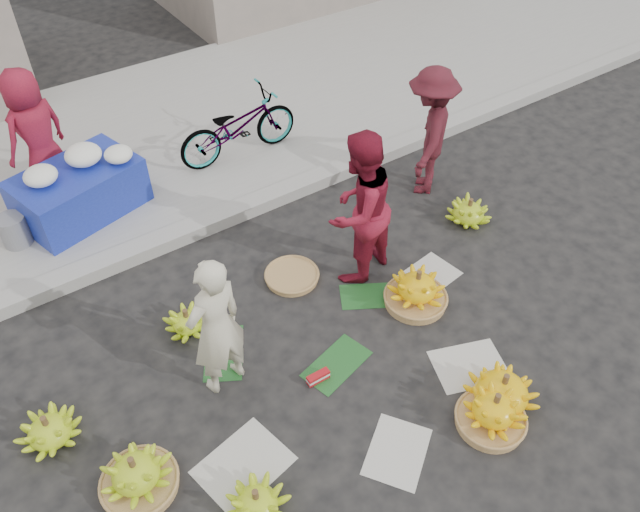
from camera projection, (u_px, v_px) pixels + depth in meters
ground at (333, 345)px, 5.90m from camera, size 80.00×80.00×0.00m
curb at (224, 217)px, 7.18m from camera, size 40.00×0.25×0.15m
sidewalk at (152, 136)px, 8.46m from camera, size 40.00×4.00×0.12m
newspaper_scatter at (386, 405)px, 5.42m from camera, size 3.20×1.80×0.00m
banana_leaves at (313, 336)px, 5.98m from camera, size 2.00×1.00×0.00m
banana_bunch_0 at (137, 475)px, 4.76m from camera, size 0.59×0.59×0.42m
banana_bunch_1 at (257, 503)px, 4.66m from camera, size 0.49×0.49×0.30m
banana_bunch_2 at (493, 412)px, 5.17m from camera, size 0.58×0.58×0.41m
banana_bunch_3 at (502, 391)px, 5.32m from camera, size 0.69×0.69×0.40m
banana_bunch_4 at (417, 290)px, 6.18m from camera, size 0.64×0.64×0.43m
banana_bunch_5 at (469, 212)px, 7.15m from camera, size 0.57×0.57×0.32m
banana_bunch_6 at (49, 430)px, 5.09m from camera, size 0.50×0.50×0.31m
banana_bunch_7 at (187, 321)px, 5.98m from camera, size 0.53×0.53×0.27m
basket_spare at (292, 276)px, 6.53m from camera, size 0.69×0.69×0.06m
incense_stack at (318, 377)px, 5.58m from camera, size 0.22×0.07×0.09m
vendor_cream at (216, 327)px, 5.12m from camera, size 0.59×0.45×1.46m
vendor_red at (358, 209)px, 6.07m from camera, size 0.96×0.84×1.67m
man_striped at (429, 132)px, 7.18m from camera, size 1.15×1.11×1.57m
flower_table at (79, 188)px, 6.98m from camera, size 1.50×1.15×0.77m
grey_bucket at (14, 230)px, 6.67m from camera, size 0.30×0.30×0.34m
flower_vendor at (36, 134)px, 6.98m from camera, size 0.88×0.75×1.53m
bicycle at (238, 126)px, 7.74m from camera, size 0.57×1.60×0.84m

